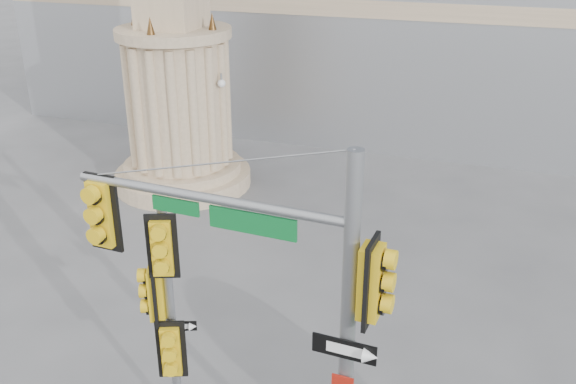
% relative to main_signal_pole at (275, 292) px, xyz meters
% --- Properties ---
extents(monument, '(4.40, 4.40, 16.60)m').
position_rel_main_signal_pole_xyz_m(monument, '(-6.99, 10.44, 1.94)').
color(monument, tan).
rests_on(monument, ground).
extents(main_signal_pole, '(4.47, 0.66, 5.77)m').
position_rel_main_signal_pole_xyz_m(main_signal_pole, '(0.00, 0.00, 0.00)').
color(main_signal_pole, slate).
rests_on(main_signal_pole, ground).
extents(secondary_signal_pole, '(0.81, 0.58, 4.29)m').
position_rel_main_signal_pole_xyz_m(secondary_signal_pole, '(-2.04, 0.54, -1.05)').
color(secondary_signal_pole, slate).
rests_on(secondary_signal_pole, ground).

